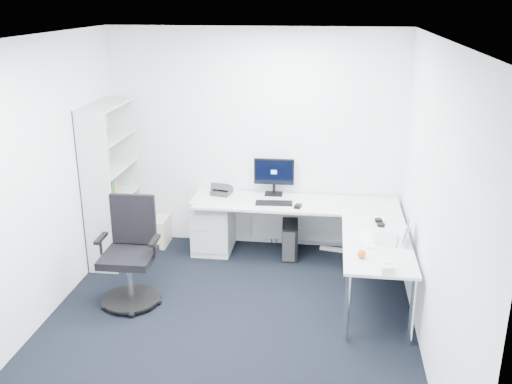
# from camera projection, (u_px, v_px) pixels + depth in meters

# --- Properties ---
(ground) EXTENTS (4.20, 4.20, 0.00)m
(ground) POSITION_uv_depth(u_px,v_px,m) (226.00, 331.00, 5.44)
(ground) COLOR black
(ceiling) EXTENTS (4.20, 4.20, 0.00)m
(ceiling) POSITION_uv_depth(u_px,v_px,m) (220.00, 39.00, 4.56)
(ceiling) COLOR white
(wall_back) EXTENTS (3.60, 0.02, 2.70)m
(wall_back) POSITION_uv_depth(u_px,v_px,m) (255.00, 141.00, 6.97)
(wall_back) COLOR white
(wall_back) RESTS_ON ground
(wall_front) EXTENTS (3.60, 0.02, 2.70)m
(wall_front) POSITION_uv_depth(u_px,v_px,m) (149.00, 329.00, 3.04)
(wall_front) COLOR white
(wall_front) RESTS_ON ground
(wall_left) EXTENTS (0.02, 4.20, 2.70)m
(wall_left) POSITION_uv_depth(u_px,v_px,m) (31.00, 189.00, 5.23)
(wall_left) COLOR white
(wall_left) RESTS_ON ground
(wall_right) EXTENTS (0.02, 4.20, 2.70)m
(wall_right) POSITION_uv_depth(u_px,v_px,m) (434.00, 207.00, 4.78)
(wall_right) COLOR white
(wall_right) RESTS_ON ground
(l_desk) EXTENTS (2.41, 1.35, 0.70)m
(l_desk) POSITION_uv_depth(u_px,v_px,m) (294.00, 241.00, 6.57)
(l_desk) COLOR silver
(l_desk) RESTS_ON ground
(drawer_pedestal) EXTENTS (0.46, 0.58, 0.71)m
(drawer_pedestal) POSITION_uv_depth(u_px,v_px,m) (213.00, 223.00, 7.08)
(drawer_pedestal) COLOR silver
(drawer_pedestal) RESTS_ON ground
(bookshelf) EXTENTS (0.37, 0.94, 1.88)m
(bookshelf) POSITION_uv_depth(u_px,v_px,m) (111.00, 183.00, 6.70)
(bookshelf) COLOR silver
(bookshelf) RESTS_ON ground
(task_chair) EXTENTS (0.64, 0.64, 1.11)m
(task_chair) POSITION_uv_depth(u_px,v_px,m) (128.00, 254.00, 5.75)
(task_chair) COLOR black
(task_chair) RESTS_ON ground
(black_pc_tower) EXTENTS (0.22, 0.44, 0.42)m
(black_pc_tower) POSITION_uv_depth(u_px,v_px,m) (290.00, 240.00, 6.95)
(black_pc_tower) COLOR black
(black_pc_tower) RESTS_ON ground
(beige_pc_tower) EXTENTS (0.17, 0.38, 0.35)m
(beige_pc_tower) POSITION_uv_depth(u_px,v_px,m) (161.00, 231.00, 7.28)
(beige_pc_tower) COLOR beige
(beige_pc_tower) RESTS_ON ground
(power_strip) EXTENTS (0.34, 0.11, 0.04)m
(power_strip) POSITION_uv_depth(u_px,v_px,m) (333.00, 249.00, 7.14)
(power_strip) COLOR white
(power_strip) RESTS_ON ground
(monitor) EXTENTS (0.49, 0.17, 0.47)m
(monitor) POSITION_uv_depth(u_px,v_px,m) (274.00, 176.00, 6.95)
(monitor) COLOR black
(monitor) RESTS_ON l_desk
(black_keyboard) EXTENTS (0.44, 0.18, 0.02)m
(black_keyboard) POSITION_uv_depth(u_px,v_px,m) (274.00, 203.00, 6.71)
(black_keyboard) COLOR black
(black_keyboard) RESTS_ON l_desk
(mouse) EXTENTS (0.09, 0.12, 0.04)m
(mouse) POSITION_uv_depth(u_px,v_px,m) (298.00, 206.00, 6.59)
(mouse) COLOR black
(mouse) RESTS_ON l_desk
(desk_phone) EXTENTS (0.26, 0.26, 0.16)m
(desk_phone) POSITION_uv_depth(u_px,v_px,m) (222.00, 189.00, 7.01)
(desk_phone) COLOR #2A2A2C
(desk_phone) RESTS_ON l_desk
(laptop) EXTENTS (0.37, 0.36, 0.23)m
(laptop) POSITION_uv_depth(u_px,v_px,m) (387.00, 230.00, 5.68)
(laptop) COLOR silver
(laptop) RESTS_ON l_desk
(white_keyboard) EXTENTS (0.18, 0.43, 0.01)m
(white_keyboard) POSITION_uv_depth(u_px,v_px,m) (367.00, 239.00, 5.73)
(white_keyboard) COLOR white
(white_keyboard) RESTS_ON l_desk
(headphones) EXTENTS (0.15, 0.21, 0.05)m
(headphones) POSITION_uv_depth(u_px,v_px,m) (380.00, 222.00, 6.12)
(headphones) COLOR black
(headphones) RESTS_ON l_desk
(orange_fruit) EXTENTS (0.08, 0.08, 0.08)m
(orange_fruit) POSITION_uv_depth(u_px,v_px,m) (362.00, 254.00, 5.32)
(orange_fruit) COLOR #D16112
(orange_fruit) RESTS_ON l_desk
(tissue_box) EXTENTS (0.16, 0.23, 0.07)m
(tissue_box) POSITION_uv_depth(u_px,v_px,m) (385.00, 266.00, 5.08)
(tissue_box) COLOR white
(tissue_box) RESTS_ON l_desk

